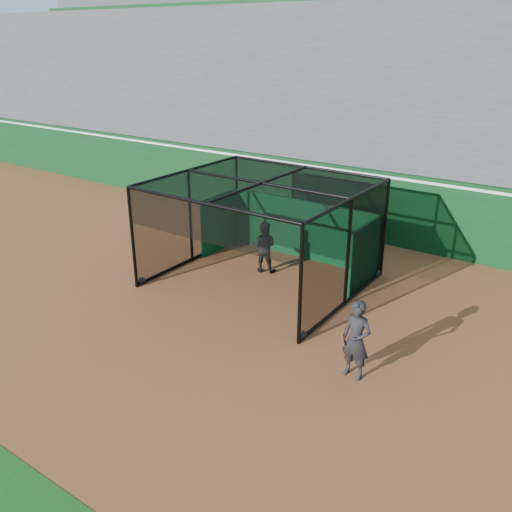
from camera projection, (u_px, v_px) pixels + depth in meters
The scene contains 6 objects.
ground at pixel (202, 333), 13.07m from camera, with size 120.00×120.00×0.00m, color brown.
outfield_wall at pixel (357, 201), 19.04m from camera, with size 50.00×0.50×2.50m.
grandstand at pixel (406, 98), 20.71m from camera, with size 50.00×7.85×8.95m.
batting_cage at pixel (262, 234), 15.36m from camera, with size 5.47×4.89×2.93m.
batter at pixel (264, 247), 16.29m from camera, with size 0.76×0.59×1.57m, color black.
on_deck_player at pixel (356, 340), 11.11m from camera, with size 0.66×0.46×1.74m.
Camera 1 is at (7.61, -8.60, 6.64)m, focal length 38.00 mm.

